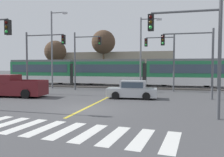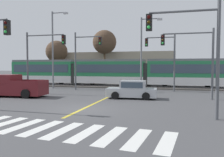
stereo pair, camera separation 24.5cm
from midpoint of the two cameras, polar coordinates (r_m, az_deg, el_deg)
The scene contains 26 objects.
ground_plane at distance 15.44m, azimuth -6.63°, elevation -7.31°, with size 200.00×200.00×0.00m, color #474749.
track_bed at distance 30.54m, azimuth 4.30°, elevation -1.98°, with size 120.00×4.00×0.18m, color #56514C.
rail_near at distance 29.83m, azimuth 4.05°, elevation -1.84°, with size 120.00×0.08×0.10m, color #939399.
rail_far at distance 31.24m, azimuth 4.55°, elevation -1.62°, with size 120.00×0.08×0.10m, color #939399.
light_rail_tram at distance 30.99m, azimuth -0.27°, elevation 1.72°, with size 28.00×2.64×3.43m.
crosswalk_stripe_3 at distance 12.61m, azimuth -24.05°, elevation -9.90°, with size 0.56×2.80×0.01m, color silver.
crosswalk_stripe_4 at distance 11.88m, azimuth -20.22°, elevation -10.62°, with size 0.56×2.80×0.01m, color silver.
crosswalk_stripe_5 at distance 11.20m, azimuth -15.88°, elevation -11.37°, with size 0.56×2.80×0.01m, color silver.
crosswalk_stripe_6 at distance 10.60m, azimuth -10.99°, elevation -12.14°, with size 0.56×2.80×0.01m, color silver.
crosswalk_stripe_7 at distance 10.09m, azimuth -5.53°, elevation -12.90°, with size 0.56×2.80×0.01m, color silver.
crosswalk_stripe_8 at distance 9.67m, azimuth 0.50°, elevation -13.59°, with size 0.56×2.80×0.01m, color silver.
crosswalk_stripe_9 at distance 9.36m, azimuth 7.03°, elevation -14.18°, with size 0.56×2.80×0.01m, color silver.
crosswalk_stripe_10 at distance 9.18m, azimuth 13.94°, elevation -14.60°, with size 0.56×2.80×0.01m, color silver.
lane_centre_line at distance 20.58m, azimuth -1.00°, elevation -4.68°, with size 0.20×16.60×0.01m, color gold.
sedan_crossing at distance 20.25m, azimuth 5.17°, elevation -2.83°, with size 4.28×2.07×1.52m.
pickup_truck at distance 23.08m, azimuth -22.03°, elevation -1.96°, with size 5.48×2.42×1.98m.
traffic_light_mid_left at distance 24.48m, azimuth -16.65°, elevation 6.06°, with size 4.25×0.38×6.11m.
traffic_light_mid_right at distance 20.85m, azimuth 19.41°, elevation 6.07°, with size 4.25×0.38×5.83m.
traffic_light_far_left at distance 27.32m, azimuth -6.59°, elevation 6.15°, with size 3.25×0.38×6.59m.
traffic_light_near_right at distance 13.18m, azimuth 19.32°, elevation 8.29°, with size 3.75×0.38×6.12m.
traffic_light_far_right at distance 26.41m, azimuth 12.79°, elevation 5.86°, with size 3.25×0.38×6.22m.
street_lamp_west at distance 30.22m, azimuth -13.56°, elevation 7.76°, with size 2.17×0.28×9.42m.
street_lamp_centre at distance 27.26m, azimuth 7.81°, elevation 7.12°, with size 2.41×0.28×8.22m.
bare_tree_far_west at distance 39.74m, azimuth -13.00°, elevation 6.31°, with size 3.53×3.53×6.87m.
bare_tree_west at distance 37.17m, azimuth -1.62°, elevation 8.71°, with size 3.69×3.69×8.32m.
building_backdrop_far at distance 41.04m, azimuth 0.82°, elevation 2.70°, with size 20.31×6.00×5.03m, color tan.
Camera 2 is at (5.70, -14.09, 2.78)m, focal length 38.00 mm.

